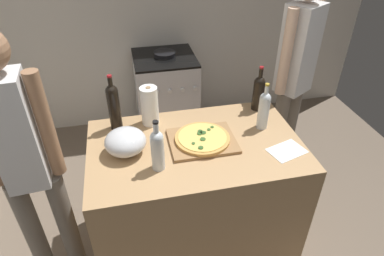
# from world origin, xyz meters

# --- Properties ---
(ground_plane) EXTENTS (4.34, 3.12, 0.02)m
(ground_plane) POSITION_xyz_m (0.00, 1.26, -0.01)
(ground_plane) COLOR #6B5B4C
(counter) EXTENTS (1.29, 0.80, 0.88)m
(counter) POSITION_xyz_m (-0.08, 0.79, 0.44)
(counter) COLOR tan
(counter) RESTS_ON ground_plane
(cutting_board) EXTENTS (0.40, 0.32, 0.02)m
(cutting_board) POSITION_xyz_m (-0.03, 0.80, 0.89)
(cutting_board) COLOR #9E7247
(cutting_board) RESTS_ON counter
(pizza) EXTENTS (0.33, 0.33, 0.03)m
(pizza) POSITION_xyz_m (-0.03, 0.80, 0.91)
(pizza) COLOR tan
(pizza) RESTS_ON cutting_board
(mixing_bowl) EXTENTS (0.24, 0.24, 0.15)m
(mixing_bowl) POSITION_xyz_m (-0.49, 0.80, 0.96)
(mixing_bowl) COLOR #B2B2B7
(mixing_bowl) RESTS_ON counter
(paper_towel_roll) EXTENTS (0.11, 0.11, 0.26)m
(paper_towel_roll) POSITION_xyz_m (-0.31, 1.08, 1.01)
(paper_towel_roll) COLOR white
(paper_towel_roll) RESTS_ON counter
(wine_bottle_green) EXTENTS (0.08, 0.08, 0.32)m
(wine_bottle_green) POSITION_xyz_m (0.44, 1.10, 1.02)
(wine_bottle_green) COLOR black
(wine_bottle_green) RESTS_ON counter
(wine_bottle_dark) EXTENTS (0.07, 0.07, 0.32)m
(wine_bottle_dark) POSITION_xyz_m (0.38, 0.87, 1.02)
(wine_bottle_dark) COLOR silver
(wine_bottle_dark) RESTS_ON counter
(wine_bottle_clear) EXTENTS (0.07, 0.07, 0.31)m
(wine_bottle_clear) POSITION_xyz_m (-0.32, 0.62, 1.02)
(wine_bottle_clear) COLOR silver
(wine_bottle_clear) RESTS_ON counter
(wine_bottle_amber) EXTENTS (0.08, 0.08, 0.37)m
(wine_bottle_amber) POSITION_xyz_m (-0.54, 1.07, 1.05)
(wine_bottle_amber) COLOR black
(wine_bottle_amber) RESTS_ON counter
(recipe_sheet) EXTENTS (0.24, 0.20, 0.00)m
(recipe_sheet) POSITION_xyz_m (0.43, 0.61, 0.88)
(recipe_sheet) COLOR white
(recipe_sheet) RESTS_ON counter
(stove) EXTENTS (0.58, 0.60, 0.92)m
(stove) POSITION_xyz_m (-0.07, 2.17, 0.44)
(stove) COLOR #B7B7BC
(stove) RESTS_ON ground_plane
(person_in_stripes) EXTENTS (0.37, 0.22, 1.69)m
(person_in_stripes) POSITION_xyz_m (-1.01, 0.71, 0.97)
(person_in_stripes) COLOR slate
(person_in_stripes) RESTS_ON ground_plane
(person_in_red) EXTENTS (0.36, 0.29, 1.75)m
(person_in_red) POSITION_xyz_m (0.81, 1.32, 1.03)
(person_in_red) COLOR slate
(person_in_red) RESTS_ON ground_plane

